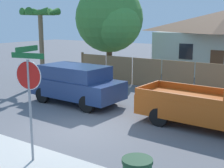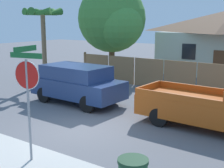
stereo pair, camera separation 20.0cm
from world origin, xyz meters
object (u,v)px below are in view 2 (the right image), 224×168
at_px(red_suv, 77,83).
at_px(orange_pickup, 219,109).
at_px(palm_tree, 43,19).
at_px(stop_sign, 27,83).
at_px(oak_tree, 113,20).

distance_m(red_suv, orange_pickup, 6.78).
xyz_separation_m(red_suv, orange_pickup, (6.78, -0.01, -0.17)).
distance_m(palm_tree, stop_sign, 11.38).
distance_m(oak_tree, palm_tree, 4.73).
relative_size(red_suv, stop_sign, 1.42).
distance_m(oak_tree, red_suv, 7.48).
bearing_deg(red_suv, stop_sign, -58.88).
bearing_deg(oak_tree, orange_pickup, -35.30).
xyz_separation_m(oak_tree, orange_pickup, (9.12, -6.46, -3.15)).
bearing_deg(palm_tree, red_suv, -26.69).
bearing_deg(stop_sign, palm_tree, 122.71).
height_order(red_suv, stop_sign, stop_sign).
relative_size(orange_pickup, stop_sign, 1.70).
height_order(oak_tree, stop_sign, oak_tree).
bearing_deg(palm_tree, orange_pickup, -11.84).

